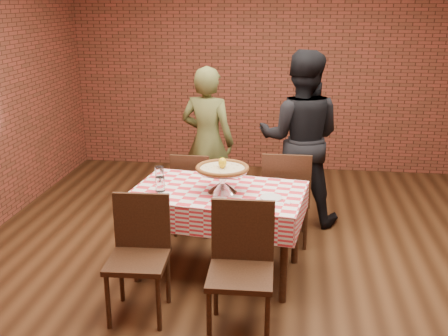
{
  "coord_description": "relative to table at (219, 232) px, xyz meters",
  "views": [
    {
      "loc": [
        0.25,
        -4.16,
        2.28
      ],
      "look_at": [
        -0.3,
        -0.0,
        0.93
      ],
      "focal_mm": 42.35,
      "sensor_mm": 36.0,
      "label": 1
    }
  ],
  "objects": [
    {
      "name": "ground",
      "position": [
        0.34,
        0.07,
        -0.38
      ],
      "size": [
        6.0,
        6.0,
        0.0
      ],
      "primitive_type": "plane",
      "color": "black",
      "rests_on": "ground"
    },
    {
      "name": "back_wall",
      "position": [
        0.34,
        3.07,
        1.08
      ],
      "size": [
        5.5,
        0.0,
        5.5
      ],
      "primitive_type": "plane",
      "rotation": [
        1.57,
        0.0,
        0.0
      ],
      "color": "brown",
      "rests_on": "ground"
    },
    {
      "name": "table",
      "position": [
        0.0,
        0.0,
        0.0
      ],
      "size": [
        1.49,
        1.01,
        0.75
      ],
      "primitive_type": "cube",
      "rotation": [
        0.0,
        0.0,
        -0.13
      ],
      "color": "#3C2314",
      "rests_on": "ground"
    },
    {
      "name": "tablecloth",
      "position": [
        0.0,
        -0.0,
        0.26
      ],
      "size": [
        1.53,
        1.06,
        0.24
      ],
      "primitive_type": null,
      "rotation": [
        0.0,
        0.0,
        -0.13
      ],
      "color": "red",
      "rests_on": "table"
    },
    {
      "name": "pizza_stand",
      "position": [
        0.04,
        -0.03,
        0.48
      ],
      "size": [
        0.58,
        0.58,
        0.19
      ],
      "primitive_type": null,
      "rotation": [
        0.0,
        0.0,
        -0.45
      ],
      "color": "silver",
      "rests_on": "tablecloth"
    },
    {
      "name": "pizza",
      "position": [
        0.04,
        -0.03,
        0.58
      ],
      "size": [
        0.59,
        0.59,
        0.03
      ],
      "primitive_type": "cylinder",
      "rotation": [
        0.0,
        0.0,
        -0.45
      ],
      "color": "beige",
      "rests_on": "pizza_stand"
    },
    {
      "name": "lemon",
      "position": [
        0.04,
        -0.03,
        0.63
      ],
      "size": [
        0.09,
        0.09,
        0.09
      ],
      "primitive_type": "ellipsoid",
      "rotation": [
        0.0,
        0.0,
        -0.45
      ],
      "color": "yellow",
      "rests_on": "pizza"
    },
    {
      "name": "water_glass_left",
      "position": [
        -0.47,
        -0.09,
        0.44
      ],
      "size": [
        0.09,
        0.09,
        0.12
      ],
      "primitive_type": "cylinder",
      "rotation": [
        0.0,
        0.0,
        -0.13
      ],
      "color": "white",
      "rests_on": "tablecloth"
    },
    {
      "name": "water_glass_right",
      "position": [
        -0.55,
        0.19,
        0.44
      ],
      "size": [
        0.09,
        0.09,
        0.12
      ],
      "primitive_type": "cylinder",
      "rotation": [
        0.0,
        0.0,
        -0.13
      ],
      "color": "white",
      "rests_on": "tablecloth"
    },
    {
      "name": "side_plate",
      "position": [
        0.45,
        -0.14,
        0.39
      ],
      "size": [
        0.2,
        0.2,
        0.01
      ],
      "primitive_type": "cylinder",
      "rotation": [
        0.0,
        0.0,
        -0.13
      ],
      "color": "white",
      "rests_on": "tablecloth"
    },
    {
      "name": "sweetener_packet_a",
      "position": [
        0.52,
        -0.24,
        0.39
      ],
      "size": [
        0.05,
        0.04,
        0.0
      ],
      "primitive_type": "cube",
      "rotation": [
        0.0,
        0.0,
        0.13
      ],
      "color": "white",
      "rests_on": "tablecloth"
    },
    {
      "name": "sweetener_packet_b",
      "position": [
        0.58,
        -0.22,
        0.39
      ],
      "size": [
        0.06,
        0.05,
        0.0
      ],
      "primitive_type": "cube",
      "rotation": [
        0.0,
        0.0,
        -0.44
      ],
      "color": "white",
      "rests_on": "tablecloth"
    },
    {
      "name": "condiment_caddy",
      "position": [
        0.1,
        0.32,
        0.45
      ],
      "size": [
        0.1,
        0.09,
        0.12
      ],
      "primitive_type": "cube",
      "rotation": [
        0.0,
        0.0,
        -0.25
      ],
      "color": "silver",
      "rests_on": "tablecloth"
    },
    {
      "name": "chair_near_left",
      "position": [
        -0.49,
        -0.74,
        0.08
      ],
      "size": [
        0.45,
        0.45,
        0.91
      ],
      "primitive_type": null,
      "rotation": [
        0.0,
        0.0,
        0.05
      ],
      "color": "#3C2314",
      "rests_on": "ground"
    },
    {
      "name": "chair_near_right",
      "position": [
        0.27,
        -0.85,
        0.09
      ],
      "size": [
        0.46,
        0.46,
        0.93
      ],
      "primitive_type": null,
      "rotation": [
        0.0,
        0.0,
        0.03
      ],
      "color": "#3C2314",
      "rests_on": "ground"
    },
    {
      "name": "chair_far_left",
      "position": [
        -0.37,
        0.81,
        0.05
      ],
      "size": [
        0.39,
        0.39,
        0.86
      ],
      "primitive_type": null,
      "rotation": [
        0.0,
        0.0,
        3.12
      ],
      "color": "#3C2314",
      "rests_on": "ground"
    },
    {
      "name": "chair_far_right",
      "position": [
        0.55,
        0.72,
        0.09
      ],
      "size": [
        0.45,
        0.45,
        0.94
      ],
      "primitive_type": null,
      "rotation": [
        0.0,
        0.0,
        3.14
      ],
      "color": "#3C2314",
      "rests_on": "ground"
    },
    {
      "name": "diner_olive",
      "position": [
        -0.31,
        1.33,
        0.44
      ],
      "size": [
        0.66,
        0.51,
        1.62
      ],
      "primitive_type": "imported",
      "rotation": [
        0.0,
        0.0,
        2.91
      ],
      "color": "brown",
      "rests_on": "ground"
    },
    {
      "name": "diner_black",
      "position": [
        0.68,
        1.24,
        0.53
      ],
      "size": [
        0.93,
        0.75,
        1.81
      ],
      "primitive_type": "imported",
      "rotation": [
        0.0,
        0.0,
        3.06
      ],
      "color": "black",
      "rests_on": "ground"
    }
  ]
}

